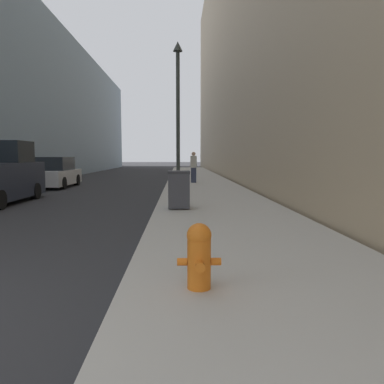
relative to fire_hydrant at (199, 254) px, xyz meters
name	(u,v)px	position (x,y,z in m)	size (l,w,h in m)	color
sidewalk_right	(202,185)	(1.03, 16.43, -0.49)	(3.97, 60.00, 0.16)	#B7B2A8
building_right_stone	(303,31)	(9.11, 24.43, 10.42)	(12.00, 60.00, 21.98)	tan
fire_hydrant	(199,254)	(0.00, 0.00, 0.00)	(0.52, 0.41, 0.78)	orange
trash_bin	(179,189)	(-0.24, 6.73, 0.16)	(0.64, 0.68, 1.12)	#3D3D42
lamppost	(178,111)	(-0.27, 10.70, 2.92)	(0.37, 0.37, 5.98)	#2D332D
parked_sedan_near	(55,174)	(-6.97, 16.31, 0.18)	(1.81, 4.37, 1.65)	silver
pedestrian_on_sidewalk	(194,167)	(0.61, 17.50, 0.49)	(0.36, 0.23, 1.79)	#2D3347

